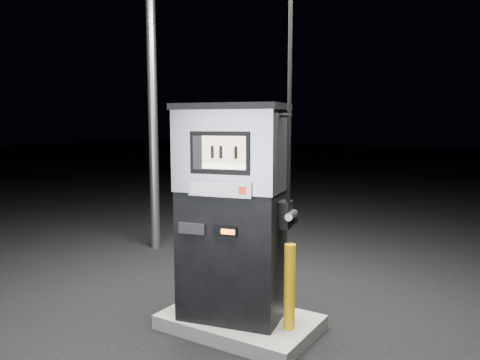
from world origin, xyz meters
The scene contains 5 objects.
ground centered at (0.00, 0.00, 0.00)m, with size 80.00×80.00×0.00m, color black.
pump_island centered at (0.00, 0.00, 0.07)m, with size 1.60×1.00×0.15m, color #62635E.
fuel_dispenser centered at (-0.06, -0.07, 1.30)m, with size 1.29×0.88×4.63m.
bollard_left centered at (-0.74, -0.08, 0.58)m, with size 0.11×0.11×0.85m, color yellow.
bollard_right centered at (0.58, -0.01, 0.58)m, with size 0.11×0.11×0.86m, color yellow.
Camera 1 is at (2.52, -4.05, 2.20)m, focal length 35.00 mm.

